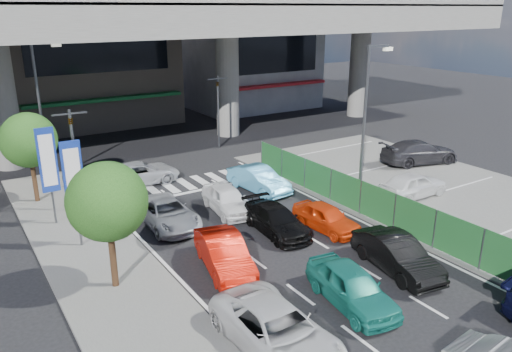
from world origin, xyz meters
TOP-DOWN VIEW (x-y plane):
  - ground at (0.00, 0.00)m, footprint 120.00×120.00m
  - parking_lot at (11.00, 2.00)m, footprint 12.00×28.00m
  - sidewalk_left at (-7.00, 4.00)m, footprint 4.00×30.00m
  - fence_run at (5.30, 1.00)m, footprint 0.16×22.00m
  - expressway at (0.00, 22.00)m, footprint 64.00×14.00m
  - building_center at (0.00, 32.97)m, footprint 14.00×10.90m
  - building_east at (16.00, 31.97)m, footprint 12.00×10.90m
  - traffic_light_left at (-6.20, 12.00)m, footprint 1.60×1.24m
  - traffic_light_right at (5.50, 19.00)m, footprint 1.60×1.24m
  - street_lamp_right at (7.17, 6.00)m, footprint 1.65×0.22m
  - street_lamp_left at (-6.33, 18.00)m, footprint 1.65×0.22m
  - signboard_near at (-7.20, 7.99)m, footprint 0.80×0.14m
  - signboard_far at (-7.60, 10.99)m, footprint 0.80×0.14m
  - tree_near at (-7.00, 4.00)m, footprint 2.80×2.80m
  - tree_far at (-7.80, 14.50)m, footprint 2.80×2.80m
  - sedan_white_mid_left at (-4.06, -2.05)m, footprint 2.30×4.97m
  - taxi_teal_mid at (-0.50, -1.42)m, footprint 2.19×4.24m
  - hatch_black_mid_right at (2.58, -0.63)m, footprint 2.11×4.37m
  - taxi_orange_left at (-3.00, 3.03)m, footprint 2.33×4.40m
  - sedan_black_mid at (0.66, 4.75)m, footprint 1.97×4.29m
  - taxi_orange_right at (2.75, 3.75)m, footprint 1.71×3.67m
  - wagon_silver_front_left at (-3.20, 8.17)m, footprint 2.09×4.49m
  - sedan_white_front_mid at (-0.01, 8.07)m, footprint 2.05×4.09m
  - kei_truck_front_right at (2.94, 9.73)m, footprint 1.89×4.29m
  - crossing_wagon_silver at (-2.13, 14.54)m, footprint 4.67×2.45m
  - parked_sedan_white at (9.31, 4.37)m, footprint 4.10×1.67m
  - parked_sedan_dgrey at (14.54, 8.34)m, footprint 5.53×3.30m
  - traffic_cone at (5.85, 4.51)m, footprint 0.34×0.34m

SIDE VIEW (x-z plane):
  - ground at x=0.00m, z-range 0.00..0.00m
  - parking_lot at x=11.00m, z-range 0.00..0.06m
  - sidewalk_left at x=-7.00m, z-range 0.00..0.12m
  - traffic_cone at x=5.85m, z-range 0.06..0.69m
  - sedan_black_mid at x=0.66m, z-range 0.00..1.22m
  - taxi_orange_right at x=2.75m, z-range 0.00..1.22m
  - wagon_silver_front_left at x=-3.20m, z-range 0.00..1.24m
  - crossing_wagon_silver at x=-2.13m, z-range 0.00..1.25m
  - sedan_white_front_mid at x=-0.01m, z-range 0.00..1.34m
  - kei_truck_front_right at x=2.94m, z-range 0.00..1.37m
  - sedan_white_mid_left at x=-4.06m, z-range 0.00..1.38m
  - taxi_teal_mid at x=-0.50m, z-range 0.00..1.38m
  - hatch_black_mid_right at x=2.58m, z-range 0.00..1.38m
  - taxi_orange_left at x=-3.00m, z-range 0.00..1.38m
  - parked_sedan_white at x=9.31m, z-range 0.06..1.45m
  - parked_sedan_dgrey at x=14.54m, z-range 0.06..1.56m
  - fence_run at x=5.30m, z-range 0.00..1.80m
  - signboard_near at x=-7.20m, z-range 0.71..5.41m
  - signboard_far at x=-7.60m, z-range 0.71..5.41m
  - tree_near at x=-7.00m, z-range 0.99..5.79m
  - tree_far at x=-7.80m, z-range 0.99..5.79m
  - traffic_light_left at x=-6.20m, z-range 1.34..6.54m
  - traffic_light_right at x=5.50m, z-range 1.34..6.54m
  - street_lamp_right at x=7.17m, z-range 0.77..8.77m
  - street_lamp_left at x=-6.33m, z-range 0.77..8.77m
  - building_east at x=16.00m, z-range -0.01..11.99m
  - building_center at x=0.00m, z-range -0.01..14.99m
  - expressway at x=0.00m, z-range 3.39..14.14m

